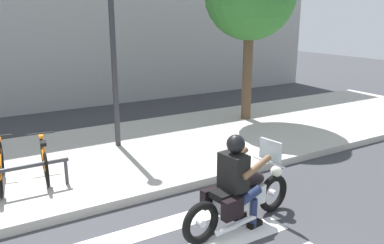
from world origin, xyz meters
TOP-DOWN VIEW (x-y plane):
  - sidewalk at (0.00, 4.64)m, footprint 24.00×4.40m
  - crosswalk_stripe_4 at (1.27, 1.60)m, footprint 2.80×0.40m
  - motorcycle at (2.12, 1.03)m, footprint 2.08×0.73m
  - rider at (2.04, 1.03)m, footprint 0.68×0.59m
  - bicycle_3 at (-0.75, 4.05)m, footprint 0.48×1.72m
  - bicycle_4 at (-0.02, 4.05)m, footprint 0.48×1.57m
  - street_lamp at (1.74, 5.04)m, footprint 0.28×0.28m

SIDE VIEW (x-z plane):
  - crosswalk_stripe_4 at x=1.27m, z-range 0.00..0.01m
  - sidewalk at x=0.00m, z-range 0.00..0.15m
  - motorcycle at x=2.12m, z-range -0.15..1.05m
  - bicycle_4 at x=-0.02m, z-range 0.12..0.85m
  - bicycle_3 at x=-0.75m, z-range 0.12..0.89m
  - rider at x=2.04m, z-range 0.10..1.53m
  - street_lamp at x=1.74m, z-range 0.45..4.65m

